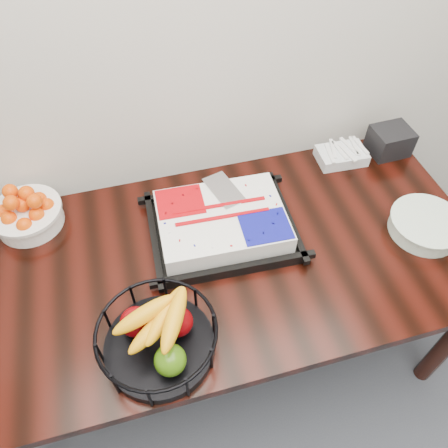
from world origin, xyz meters
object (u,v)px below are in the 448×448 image
object	(u,v)px
tangerine_bowl	(26,211)
plate_stack	(425,225)
napkin_box	(390,141)
table	(232,267)
fruit_basket	(158,337)
cake_tray	(222,223)

from	to	relation	value
tangerine_bowl	plate_stack	bearing A→B (deg)	-16.94
napkin_box	table	bearing A→B (deg)	-156.37
fruit_basket	napkin_box	world-z (taller)	fruit_basket
table	fruit_basket	world-z (taller)	fruit_basket
tangerine_bowl	napkin_box	bearing A→B (deg)	0.59
tangerine_bowl	fruit_basket	bearing A→B (deg)	-58.60
table	tangerine_bowl	xyz separation A→B (m)	(-0.68, 0.33, 0.16)
cake_tray	fruit_basket	size ratio (longest dim) A/B	1.51
fruit_basket	plate_stack	distance (m)	1.03
table	cake_tray	xyz separation A→B (m)	(-0.01, 0.10, 0.13)
fruit_basket	napkin_box	distance (m)	1.27
plate_stack	cake_tray	bearing A→B (deg)	164.89
fruit_basket	plate_stack	bearing A→B (deg)	10.88
napkin_box	plate_stack	bearing A→B (deg)	-102.17
table	fruit_basket	xyz separation A→B (m)	(-0.30, -0.28, 0.16)
table	fruit_basket	bearing A→B (deg)	-137.25
cake_tray	tangerine_bowl	bearing A→B (deg)	161.16
napkin_box	fruit_basket	bearing A→B (deg)	-150.24
cake_tray	fruit_basket	xyz separation A→B (m)	(-0.30, -0.39, 0.03)
plate_stack	napkin_box	bearing A→B (deg)	77.83
table	tangerine_bowl	distance (m)	0.77
cake_tray	tangerine_bowl	size ratio (longest dim) A/B	2.07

